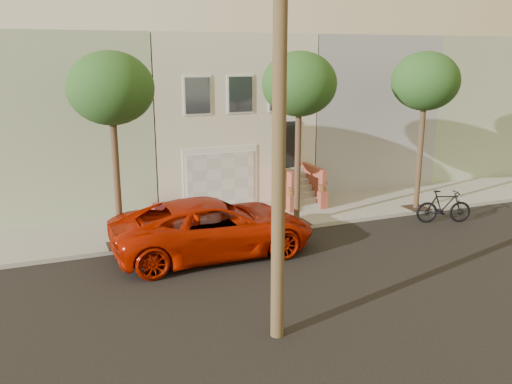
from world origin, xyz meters
name	(u,v)px	position (x,y,z in m)	size (l,w,h in m)	color
ground	(323,267)	(0.00, 0.00, 0.00)	(90.00, 90.00, 0.00)	black
sidewalk	(257,217)	(0.00, 5.35, 0.07)	(40.00, 3.70, 0.15)	gray
house_row	(211,112)	(0.00, 11.19, 3.64)	(33.10, 11.70, 7.00)	beige
tree_left	(111,90)	(-5.50, 3.90, 5.26)	(2.70, 2.57, 6.30)	#2D2116
tree_mid	(299,85)	(1.00, 3.90, 5.26)	(2.70, 2.57, 6.30)	#2D2116
tree_right	(425,82)	(6.50, 3.90, 5.26)	(2.70, 2.57, 6.30)	#2D2116
pickup_truck	(214,227)	(-2.74, 2.38, 0.91)	(3.02, 6.55, 1.82)	#A61602
motorcycle	(444,206)	(6.49, 2.26, 0.64)	(0.60, 2.13, 1.28)	black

